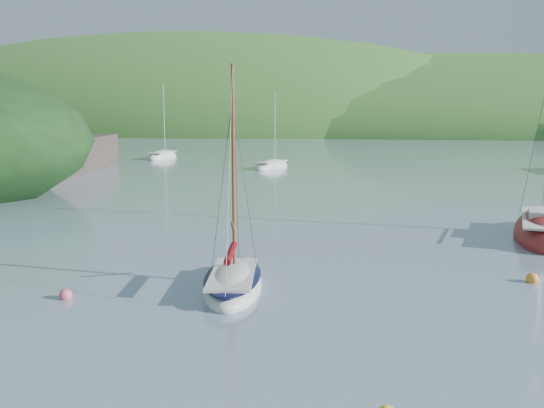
# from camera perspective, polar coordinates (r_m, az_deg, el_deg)

# --- Properties ---
(ground) EXTENTS (700.00, 700.00, 0.00)m
(ground) POSITION_cam_1_polar(r_m,az_deg,el_deg) (17.56, -6.68, -12.73)
(ground) COLOR slate
(ground) RESTS_ON ground
(shoreline_hills) EXTENTS (690.00, 135.00, 56.00)m
(shoreline_hills) POSITION_cam_1_polar(r_m,az_deg,el_deg) (188.63, 6.69, 6.93)
(shoreline_hills) COLOR #295F24
(shoreline_hills) RESTS_ON ground
(daysailer_white) EXTENTS (2.97, 5.89, 8.64)m
(daysailer_white) POSITION_cam_1_polar(r_m,az_deg,el_deg) (22.18, -3.70, -7.48)
(daysailer_white) COLOR silver
(daysailer_white) RESTS_ON ground
(distant_sloop_a) EXTENTS (3.89, 6.71, 9.06)m
(distant_sloop_a) POSITION_cam_1_polar(r_m,az_deg,el_deg) (66.47, -0.02, 3.51)
(distant_sloop_a) COLOR silver
(distant_sloop_a) RESTS_ON ground
(distant_sloop_c) EXTENTS (2.79, 7.37, 10.41)m
(distant_sloop_c) POSITION_cam_1_polar(r_m,az_deg,el_deg) (81.00, -10.27, 4.36)
(distant_sloop_c) COLOR silver
(distant_sloop_c) RESTS_ON ground
(mooring_buoys) EXTENTS (16.69, 11.89, 0.48)m
(mooring_buoys) POSITION_cam_1_polar(r_m,az_deg,el_deg) (20.13, 6.25, -9.50)
(mooring_buoys) COLOR yellow
(mooring_buoys) RESTS_ON ground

